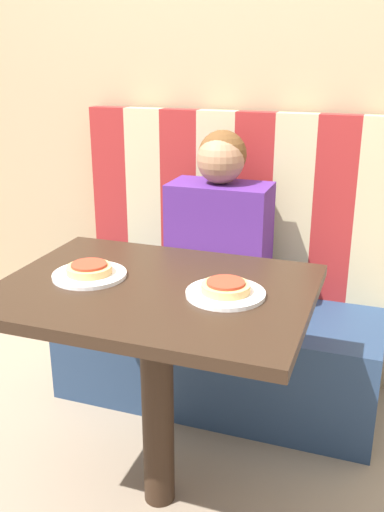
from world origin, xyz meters
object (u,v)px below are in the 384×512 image
object	(u,v)px
pizza_left	(89,269)
pizza_right	(226,287)
plate_left	(89,275)
person	(220,227)
plate_right	(225,294)

from	to	relation	value
pizza_left	pizza_right	bearing A→B (deg)	0.00
plate_left	pizza_right	xyz separation A→B (m)	(0.42, 0.00, 0.02)
person	pizza_left	size ratio (longest dim) A/B	5.14
pizza_left	person	bearing A→B (deg)	71.89
plate_right	pizza_left	bearing A→B (deg)	180.00
plate_left	plate_right	bearing A→B (deg)	0.00
person	pizza_right	size ratio (longest dim) A/B	5.14
plate_left	pizza_right	distance (m)	0.42
plate_right	pizza_left	xyz separation A→B (m)	(-0.42, 0.00, 0.02)
person	plate_right	world-z (taller)	person
plate_left	pizza_left	bearing A→B (deg)	180.00
plate_right	pizza_left	distance (m)	0.42
pizza_left	plate_right	bearing A→B (deg)	0.00
person	plate_right	distance (m)	0.68
plate_right	pizza_right	xyz separation A→B (m)	(0.00, 0.00, 0.02)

